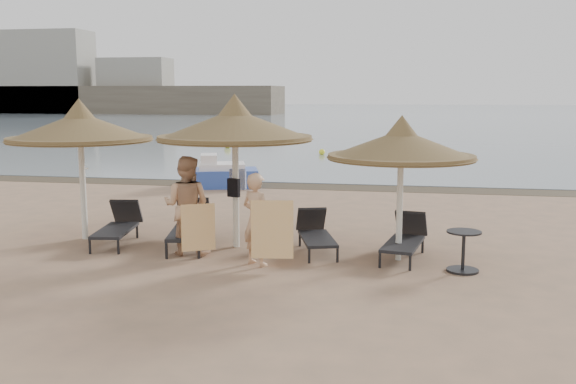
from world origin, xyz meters
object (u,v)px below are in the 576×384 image
object	(u,v)px
lounger_near_left	(190,226)
lounger_near_right	(315,233)
lounger_far_left	(119,225)
person_right	(256,212)
lounger_far_right	(405,238)
pedal_boat	(221,175)
palapa_center	(235,126)
person_left	(186,198)
palapa_left	(80,128)
palapa_right	(401,145)
side_table	(463,252)

from	to	relation	value
lounger_near_left	lounger_near_right	xyz separation A→B (m)	(2.66, 0.03, -0.06)
lounger_far_left	person_right	distance (m)	3.62
lounger_far_right	pedal_boat	bearing A→B (deg)	136.99
palapa_center	person_left	world-z (taller)	palapa_center
person_left	person_right	xyz separation A→B (m)	(1.54, -0.53, -0.13)
lounger_far_left	lounger_far_right	bearing A→B (deg)	-9.71
lounger_far_right	palapa_left	bearing A→B (deg)	-171.77
palapa_center	person_left	size ratio (longest dim) A/B	1.40
person_left	person_right	world-z (taller)	person_left
lounger_far_left	person_right	bearing A→B (deg)	-29.27
lounger_near_right	lounger_far_right	world-z (taller)	lounger_far_right
palapa_center	lounger_far_right	xyz separation A→B (m)	(3.48, -0.16, -2.15)
palapa_right	side_table	world-z (taller)	palapa_right
lounger_near_right	person_right	size ratio (longest dim) A/B	0.94
lounger_far_left	lounger_near_left	bearing A→B (deg)	-7.70
person_left	lounger_near_right	bearing A→B (deg)	-160.35
palapa_center	lounger_near_right	distance (m)	2.73
side_table	pedal_boat	bearing A→B (deg)	128.02
lounger_far_left	person_left	world-z (taller)	person_left
palapa_right	lounger_far_right	distance (m)	1.87
palapa_center	person_left	xyz separation A→B (m)	(-0.79, -0.78, -1.38)
palapa_left	palapa_right	size ratio (longest dim) A/B	1.10
palapa_center	pedal_boat	world-z (taller)	palapa_center
palapa_left	person_right	xyz separation A→B (m)	(4.22, -1.41, -1.43)
lounger_near_left	pedal_boat	size ratio (longest dim) A/B	0.81
palapa_right	side_table	distance (m)	2.28
person_right	lounger_near_right	bearing A→B (deg)	-96.09
person_right	side_table	bearing A→B (deg)	-147.15
lounger_far_right	side_table	distance (m)	1.37
lounger_far_right	lounger_far_left	bearing A→B (deg)	-170.54
side_table	person_left	world-z (taller)	person_left
palapa_left	lounger_far_left	distance (m)	2.24
person_right	pedal_boat	size ratio (longest dim) A/B	0.75
palapa_right	pedal_boat	bearing A→B (deg)	125.13
palapa_right	lounger_far_left	distance (m)	6.23
lounger_far_left	lounger_far_right	world-z (taller)	lounger_far_left
lounger_far_left	pedal_boat	distance (m)	8.28
side_table	pedal_boat	distance (m)	11.78
lounger_far_right	person_left	size ratio (longest dim) A/B	0.84
palapa_left	lounger_near_right	distance (m)	5.54
lounger_near_right	pedal_boat	world-z (taller)	pedal_boat
lounger_far_right	person_left	xyz separation A→B (m)	(-4.27, -0.62, 0.77)
lounger_far_left	palapa_right	bearing A→B (deg)	-12.51
lounger_far_right	palapa_center	bearing A→B (deg)	-172.30
palapa_center	person_right	world-z (taller)	palapa_center
palapa_left	side_table	distance (m)	8.33
palapa_left	pedal_boat	bearing A→B (deg)	84.92
palapa_left	pedal_boat	world-z (taller)	palapa_left
palapa_left	lounger_far_right	bearing A→B (deg)	-2.14
lounger_near_right	lounger_near_left	bearing A→B (deg)	163.70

